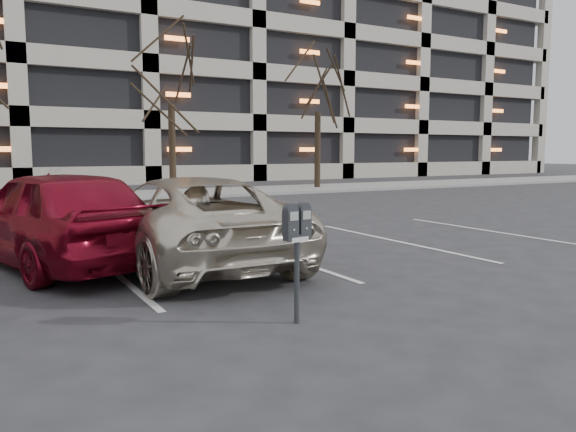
{
  "coord_description": "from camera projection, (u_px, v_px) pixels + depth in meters",
  "views": [
    {
      "loc": [
        -3.18,
        -6.35,
        1.81
      ],
      "look_at": [
        -0.13,
        -0.94,
        1.09
      ],
      "focal_mm": 35.0,
      "sensor_mm": 36.0,
      "label": 1
    }
  ],
  "objects": [
    {
      "name": "tree_d",
      "position": [
        318.0,
        64.0,
        25.79
      ],
      "size": [
        3.53,
        3.53,
        8.03
      ],
      "color": "black",
      "rests_on": "ground"
    },
    {
      "name": "ground",
      "position": [
        261.0,
        292.0,
        7.25
      ],
      "size": [
        140.0,
        140.0,
        0.0
      ],
      "primitive_type": "plane",
      "color": "#28282B",
      "rests_on": "ground"
    },
    {
      "name": "suv_silver",
      "position": [
        187.0,
        221.0,
        8.91
      ],
      "size": [
        2.37,
        5.09,
        1.42
      ],
      "rotation": [
        0.0,
        0.0,
        3.15
      ],
      "color": "beige",
      "rests_on": "ground"
    },
    {
      "name": "parking_meter",
      "position": [
        297.0,
        233.0,
        5.82
      ],
      "size": [
        0.33,
        0.17,
        1.25
      ],
      "rotation": [
        0.0,
        0.0,
        0.15
      ],
      "color": "black",
      "rests_on": "ground"
    },
    {
      "name": "tree_c",
      "position": [
        170.0,
        48.0,
        22.37
      ],
      "size": [
        3.59,
        3.59,
        8.16
      ],
      "color": "black",
      "rests_on": "ground"
    },
    {
      "name": "stall_lines",
      "position": [
        112.0,
        270.0,
        8.56
      ],
      "size": [
        16.9,
        5.2,
        0.0
      ],
      "color": "silver",
      "rests_on": "ground"
    },
    {
      "name": "parking_garage",
      "position": [
        200.0,
        49.0,
        41.32
      ],
      "size": [
        52.0,
        20.0,
        19.0
      ],
      "color": "black",
      "rests_on": "ground"
    },
    {
      "name": "sidewalk",
      "position": [
        70.0,
        198.0,
        21.09
      ],
      "size": [
        80.0,
        4.0,
        0.12
      ],
      "primitive_type": "cube",
      "color": "gray",
      "rests_on": "ground"
    },
    {
      "name": "car_red",
      "position": [
        56.0,
        217.0,
        8.75
      ],
      "size": [
        3.02,
        4.94,
        1.57
      ],
      "primitive_type": "imported",
      "rotation": [
        0.0,
        0.0,
        3.41
      ],
      "color": "maroon",
      "rests_on": "ground"
    }
  ]
}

